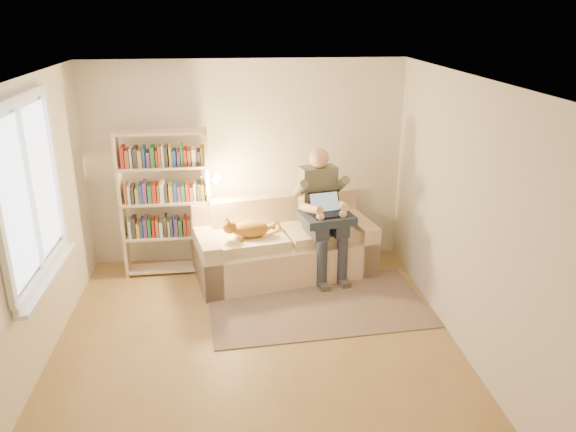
{
  "coord_description": "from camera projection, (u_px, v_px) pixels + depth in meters",
  "views": [
    {
      "loc": [
        -0.18,
        -4.71,
        3.16
      ],
      "look_at": [
        0.41,
        1.0,
        1.03
      ],
      "focal_mm": 35.0,
      "sensor_mm": 36.0,
      "label": 1
    }
  ],
  "objects": [
    {
      "name": "laptop",
      "position": [
        330.0,
        208.0,
        6.73
      ],
      "size": [
        0.45,
        0.4,
        0.32
      ],
      "rotation": [
        0.0,
        0.0,
        0.21
      ],
      "color": "black",
      "rests_on": "blanket"
    },
    {
      "name": "wall_right",
      "position": [
        468.0,
        220.0,
        5.25
      ],
      "size": [
        0.02,
        4.5,
        2.6
      ],
      "primitive_type": "cube",
      "color": "silver",
      "rests_on": "floor"
    },
    {
      "name": "person",
      "position": [
        322.0,
        206.0,
        6.85
      ],
      "size": [
        0.56,
        0.77,
        1.58
      ],
      "rotation": [
        0.0,
        0.0,
        0.21
      ],
      "color": "#6A6B57",
      "rests_on": "sofa"
    },
    {
      "name": "window",
      "position": [
        37.0,
        220.0,
        5.03
      ],
      "size": [
        0.12,
        1.52,
        1.69
      ],
      "color": "white",
      "rests_on": "wall_left"
    },
    {
      "name": "ceiling",
      "position": [
        251.0,
        81.0,
        4.61
      ],
      "size": [
        4.0,
        4.5,
        0.02
      ],
      "primitive_type": "cube",
      "color": "white",
      "rests_on": "wall_back"
    },
    {
      "name": "wall_front",
      "position": [
        274.0,
        384.0,
        2.96
      ],
      "size": [
        4.0,
        0.02,
        2.6
      ],
      "primitive_type": "cube",
      "color": "silver",
      "rests_on": "floor"
    },
    {
      "name": "bookshelf",
      "position": [
        165.0,
        196.0,
        6.83
      ],
      "size": [
        1.22,
        0.33,
        1.83
      ],
      "rotation": [
        0.0,
        0.0,
        0.04
      ],
      "color": "beige",
      "rests_on": "floor"
    },
    {
      "name": "wall_back",
      "position": [
        247.0,
        164.0,
        7.16
      ],
      "size": [
        4.0,
        0.02,
        2.6
      ],
      "primitive_type": "cube",
      "color": "silver",
      "rests_on": "floor"
    },
    {
      "name": "sofa",
      "position": [
        283.0,
        247.0,
        7.06
      ],
      "size": [
        2.33,
        1.41,
        0.92
      ],
      "rotation": [
        0.0,
        0.0,
        0.21
      ],
      "color": "beige",
      "rests_on": "floor"
    },
    {
      "name": "blanket",
      "position": [
        330.0,
        217.0,
        6.76
      ],
      "size": [
        0.69,
        0.61,
        0.1
      ],
      "primitive_type": "cube",
      "rotation": [
        0.0,
        0.0,
        0.21
      ],
      "color": "#242F3F",
      "rests_on": "person"
    },
    {
      "name": "wall_left",
      "position": [
        24.0,
        236.0,
        4.87
      ],
      "size": [
        0.02,
        4.5,
        2.6
      ],
      "primitive_type": "cube",
      "color": "silver",
      "rests_on": "floor"
    },
    {
      "name": "floor",
      "position": [
        257.0,
        351.0,
        5.51
      ],
      "size": [
        4.5,
        4.5,
        0.0
      ],
      "primitive_type": "plane",
      "color": "olive",
      "rests_on": "ground"
    },
    {
      "name": "cat",
      "position": [
        244.0,
        229.0,
        6.66
      ],
      "size": [
        0.65,
        0.33,
        0.25
      ],
      "rotation": [
        0.0,
        0.0,
        0.21
      ],
      "color": "gold",
      "rests_on": "sofa"
    },
    {
      "name": "rug",
      "position": [
        318.0,
        304.0,
        6.36
      ],
      "size": [
        2.53,
        1.63,
        0.01
      ],
      "primitive_type": "cube",
      "rotation": [
        0.0,
        0.0,
        0.08
      ],
      "color": "#816B5E",
      "rests_on": "floor"
    }
  ]
}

